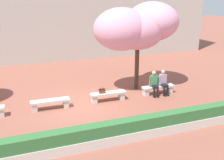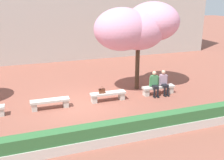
{
  "view_description": "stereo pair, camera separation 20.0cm",
  "coord_description": "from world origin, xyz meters",
  "px_view_note": "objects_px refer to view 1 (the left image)",
  "views": [
    {
      "loc": [
        -2.68,
        -11.44,
        4.96
      ],
      "look_at": [
        1.7,
        0.2,
        1.0
      ],
      "focal_mm": 42.0,
      "sensor_mm": 36.0,
      "label": 1
    },
    {
      "loc": [
        -2.49,
        -11.51,
        4.96
      ],
      "look_at": [
        1.7,
        0.2,
        1.0
      ],
      "focal_mm": 42.0,
      "sensor_mm": 36.0,
      "label": 2
    }
  ],
  "objects_px": {
    "person_seated_right": "(163,81)",
    "stone_bench_near_east": "(158,88)",
    "person_seated_left": "(154,82)",
    "cherry_tree_main": "(138,26)",
    "stone_bench_near_west": "(50,103)",
    "handbag": "(102,91)",
    "stone_bench_center": "(108,95)"
  },
  "relations": [
    {
      "from": "stone_bench_near_east",
      "to": "cherry_tree_main",
      "type": "distance_m",
      "value": 3.47
    },
    {
      "from": "person_seated_left",
      "to": "cherry_tree_main",
      "type": "bearing_deg",
      "value": 105.63
    },
    {
      "from": "stone_bench_center",
      "to": "handbag",
      "type": "distance_m",
      "value": 0.42
    },
    {
      "from": "stone_bench_near_east",
      "to": "cherry_tree_main",
      "type": "xyz_separation_m",
      "value": [
        -0.66,
        1.29,
        3.15
      ]
    },
    {
      "from": "stone_bench_near_west",
      "to": "person_seated_left",
      "type": "xyz_separation_m",
      "value": [
        5.38,
        -0.05,
        0.4
      ]
    },
    {
      "from": "stone_bench_near_west",
      "to": "handbag",
      "type": "height_order",
      "value": "handbag"
    },
    {
      "from": "stone_bench_near_west",
      "to": "stone_bench_near_east",
      "type": "xyz_separation_m",
      "value": [
        5.66,
        0.0,
        0.0
      ]
    },
    {
      "from": "stone_bench_near_west",
      "to": "person_seated_right",
      "type": "xyz_separation_m",
      "value": [
        5.93,
        -0.05,
        0.4
      ]
    },
    {
      "from": "person_seated_left",
      "to": "stone_bench_near_west",
      "type": "bearing_deg",
      "value": 179.44
    },
    {
      "from": "stone_bench_center",
      "to": "stone_bench_near_east",
      "type": "xyz_separation_m",
      "value": [
        2.83,
        0.0,
        0.0
      ]
    },
    {
      "from": "stone_bench_center",
      "to": "person_seated_left",
      "type": "height_order",
      "value": "person_seated_left"
    },
    {
      "from": "person_seated_right",
      "to": "handbag",
      "type": "distance_m",
      "value": 3.42
    },
    {
      "from": "stone_bench_center",
      "to": "stone_bench_near_west",
      "type": "bearing_deg",
      "value": 180.0
    },
    {
      "from": "person_seated_right",
      "to": "stone_bench_near_east",
      "type": "bearing_deg",
      "value": 168.78
    },
    {
      "from": "stone_bench_near_west",
      "to": "stone_bench_center",
      "type": "bearing_deg",
      "value": 0.0
    },
    {
      "from": "stone_bench_near_west",
      "to": "person_seated_right",
      "type": "bearing_deg",
      "value": -0.52
    },
    {
      "from": "cherry_tree_main",
      "to": "person_seated_right",
      "type": "bearing_deg",
      "value": -55.3
    },
    {
      "from": "stone_bench_near_east",
      "to": "stone_bench_near_west",
      "type": "bearing_deg",
      "value": 180.0
    },
    {
      "from": "person_seated_right",
      "to": "cherry_tree_main",
      "type": "relative_size",
      "value": 0.27
    },
    {
      "from": "stone_bench_near_west",
      "to": "stone_bench_center",
      "type": "xyz_separation_m",
      "value": [
        2.83,
        0.0,
        0.0
      ]
    },
    {
      "from": "person_seated_right",
      "to": "cherry_tree_main",
      "type": "xyz_separation_m",
      "value": [
        -0.93,
        1.34,
        2.75
      ]
    },
    {
      "from": "person_seated_right",
      "to": "cherry_tree_main",
      "type": "height_order",
      "value": "cherry_tree_main"
    },
    {
      "from": "stone_bench_center",
      "to": "person_seated_left",
      "type": "xyz_separation_m",
      "value": [
        2.55,
        -0.05,
        0.4
      ]
    },
    {
      "from": "stone_bench_near_east",
      "to": "person_seated_left",
      "type": "distance_m",
      "value": 0.49
    },
    {
      "from": "stone_bench_near_east",
      "to": "person_seated_right",
      "type": "xyz_separation_m",
      "value": [
        0.27,
        -0.05,
        0.4
      ]
    },
    {
      "from": "handbag",
      "to": "person_seated_right",
      "type": "bearing_deg",
      "value": -0.63
    },
    {
      "from": "stone_bench_center",
      "to": "cherry_tree_main",
      "type": "relative_size",
      "value": 0.37
    },
    {
      "from": "stone_bench_near_east",
      "to": "person_seated_left",
      "type": "height_order",
      "value": "person_seated_left"
    },
    {
      "from": "stone_bench_center",
      "to": "stone_bench_near_east",
      "type": "relative_size",
      "value": 1.0
    },
    {
      "from": "stone_bench_near_east",
      "to": "handbag",
      "type": "distance_m",
      "value": 3.16
    },
    {
      "from": "stone_bench_near_west",
      "to": "stone_bench_center",
      "type": "height_order",
      "value": "same"
    },
    {
      "from": "stone_bench_near_east",
      "to": "cherry_tree_main",
      "type": "height_order",
      "value": "cherry_tree_main"
    }
  ]
}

